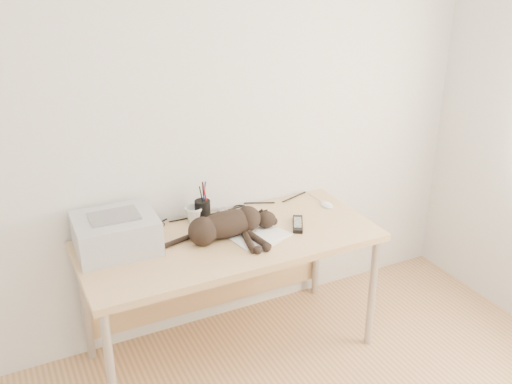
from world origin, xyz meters
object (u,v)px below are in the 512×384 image
cat (224,227)px  mug (194,215)px  desk (224,252)px  printer (116,233)px  mouse (327,203)px  pen_cup (203,210)px

cat → mug: cat is taller
desk → printer: size_ratio=3.84×
printer → mouse: 1.26m
desk → mug: (-0.10, 0.18, 0.18)m
desk → printer: printer is taller
mug → pen_cup: (0.05, 0.00, 0.02)m
mouse → mug: bearing=170.7°
printer → mug: (0.47, 0.11, -0.05)m
cat → pen_cup: (-0.02, 0.25, -0.00)m
cat → mug: bearing=106.5°
printer → pen_cup: (0.52, 0.11, -0.03)m
desk → pen_cup: (-0.05, 0.18, 0.20)m
desk → cat: bearing=-110.7°
printer → desk: bearing=-6.2°
desk → mug: 0.27m
pen_cup → mouse: bearing=-11.2°
mug → cat: bearing=-73.0°
desk → printer: (-0.57, 0.06, 0.23)m
pen_cup → mouse: 0.76m
cat → mouse: 0.72m
cat → pen_cup: bearing=95.1°
printer → pen_cup: bearing=12.4°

